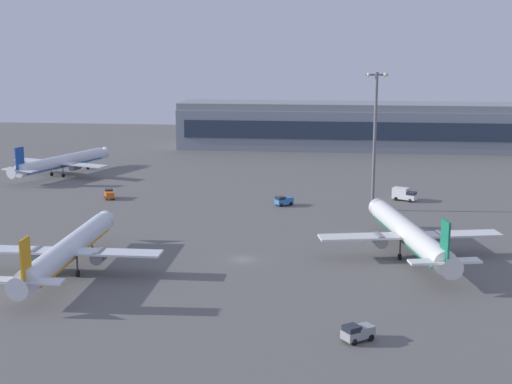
{
  "coord_description": "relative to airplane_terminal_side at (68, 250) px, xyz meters",
  "views": [
    {
      "loc": [
        15.98,
        -117.42,
        36.52
      ],
      "look_at": [
        -2.17,
        38.51,
        4.0
      ],
      "focal_mm": 49.86,
      "sensor_mm": 36.0,
      "label": 1
    }
  ],
  "objects": [
    {
      "name": "apron_light_east",
      "position": [
        51.28,
        51.09,
        13.43
      ],
      "size": [
        4.8,
        0.9,
        30.81
      ],
      "color": "slate",
      "rests_on": "ground"
    },
    {
      "name": "terminal_building",
      "position": [
        62.67,
        149.02,
        4.22
      ],
      "size": [
        152.86,
        22.4,
        16.4
      ],
      "color": "gray",
      "rests_on": "ground"
    },
    {
      "name": "catering_truck",
      "position": [
        59.24,
        62.27,
        -2.3
      ],
      "size": [
        6.1,
        4.66,
        3.05
      ],
      "rotation": [
        0.0,
        0.0,
        4.24
      ],
      "color": "white",
      "rests_on": "ground"
    },
    {
      "name": "airplane_far_stand",
      "position": [
        -34.92,
        84.92,
        -0.03
      ],
      "size": [
        30.31,
        38.51,
        10.18
      ],
      "rotation": [
        0.0,
        0.0,
        -0.33
      ],
      "color": "silver",
      "rests_on": "ground"
    },
    {
      "name": "airplane_terminal_side",
      "position": [
        0.0,
        0.0,
        0.0
      ],
      "size": [
        31.02,
        39.92,
        10.26
      ],
      "rotation": [
        0.0,
        0.0,
        0.02
      ],
      "color": "silver",
      "rests_on": "ground"
    },
    {
      "name": "baggage_tractor",
      "position": [
        -11.53,
        56.18,
        -2.7
      ],
      "size": [
        3.47,
        4.58,
        2.25
      ],
      "rotation": [
        0.0,
        0.0,
        0.42
      ],
      "color": "#D85919",
      "rests_on": "ground"
    },
    {
      "name": "maintenance_van",
      "position": [
        46.23,
        -22.27,
        -2.7
      ],
      "size": [
        4.48,
        4.07,
        2.25
      ],
      "rotation": [
        0.0,
        0.0,
        2.22
      ],
      "color": "gray",
      "rests_on": "ground"
    },
    {
      "name": "airplane_taxiway_distant",
      "position": [
        56.09,
        15.85,
        0.15
      ],
      "size": [
        32.3,
        41.23,
        10.66
      ],
      "rotation": [
        0.0,
        0.0,
        0.22
      ],
      "color": "silver",
      "rests_on": "ground"
    },
    {
      "name": "ground_plane",
      "position": [
        27.27,
        10.55,
        -3.88
      ],
      "size": [
        416.0,
        416.0,
        0.0
      ],
      "primitive_type": "plane",
      "color": "#605E5B"
    },
    {
      "name": "cargo_loader",
      "position": [
        31.03,
        53.57,
        -2.7
      ],
      "size": [
        4.47,
        4.09,
        2.25
      ],
      "rotation": [
        0.0,
        0.0,
        2.23
      ],
      "color": "#3372BF",
      "rests_on": "ground"
    }
  ]
}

